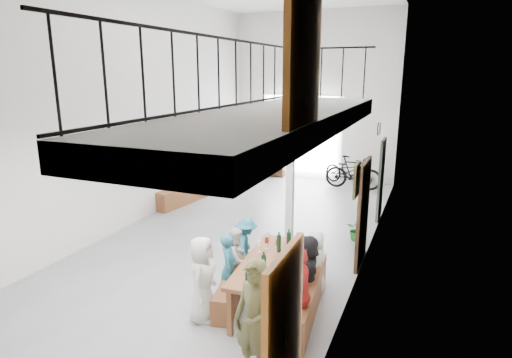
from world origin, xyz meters
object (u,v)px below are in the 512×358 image
at_px(bicycle_near, 348,171).
at_px(side_bench, 182,195).
at_px(host_standing, 255,322).
at_px(bench_inner, 235,285).
at_px(serving_counter, 261,162).
at_px(tasting_table, 271,266).
at_px(oak_barrel, 241,164).

bearing_deg(bicycle_near, side_bench, 158.64).
bearing_deg(host_standing, bicycle_near, 107.90).
bearing_deg(bench_inner, bicycle_near, 76.88).
distance_m(serving_counter, bicycle_near, 3.12).
relative_size(side_bench, bicycle_near, 1.03).
xyz_separation_m(tasting_table, host_standing, (0.38, -1.57, 0.06)).
height_order(host_standing, bicycle_near, host_standing).
bearing_deg(bench_inner, tasting_table, -17.42).
bearing_deg(tasting_table, side_bench, 130.64).
bearing_deg(host_standing, side_bench, 142.52).
bearing_deg(tasting_table, bench_inner, 168.33).
distance_m(tasting_table, oak_barrel, 8.32).
height_order(serving_counter, bicycle_near, bicycle_near).
distance_m(bench_inner, serving_counter, 8.53).
relative_size(tasting_table, bench_inner, 1.17).
distance_m(serving_counter, host_standing, 10.44).
bearing_deg(bench_inner, oak_barrel, 103.02).
distance_m(oak_barrel, host_standing, 9.90).
relative_size(bench_inner, host_standing, 1.16).
height_order(tasting_table, side_bench, tasting_table).
relative_size(bench_inner, serving_counter, 1.06).
bearing_deg(side_bench, oak_barrel, 84.25).
distance_m(tasting_table, serving_counter, 8.84).
distance_m(tasting_table, host_standing, 1.62).
distance_m(side_bench, serving_counter, 4.12).
distance_m(tasting_table, bicycle_near, 7.95).
height_order(oak_barrel, bicycle_near, oak_barrel).
relative_size(tasting_table, serving_counter, 1.23).
height_order(bench_inner, host_standing, host_standing).
height_order(bench_inner, serving_counter, serving_counter).
xyz_separation_m(tasting_table, side_bench, (-4.19, 4.10, -0.45)).
bearing_deg(host_standing, serving_counter, 125.12).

